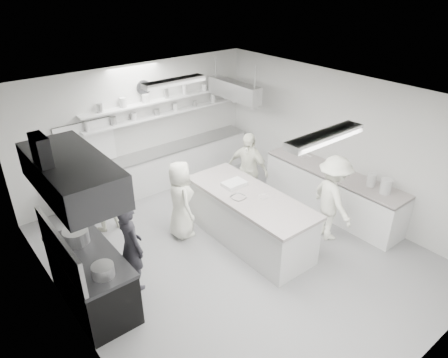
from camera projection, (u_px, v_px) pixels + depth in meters
floor at (233, 252)px, 7.85m from camera, size 6.00×7.00×0.02m
ceiling at (235, 100)px, 6.44m from camera, size 6.00×7.00×0.02m
wall_back at (139, 128)px, 9.56m from camera, size 6.00×0.04×3.00m
wall_front at (427, 294)px, 4.73m from camera, size 6.00×0.04×3.00m
wall_left at (64, 249)px, 5.48m from camera, size 0.04×7.00×3.00m
wall_right at (340, 142)px, 8.81m from camera, size 0.04×7.00×3.00m
stove at (92, 280)px, 6.47m from camera, size 0.80×1.80×0.90m
exhaust_hood at (72, 174)px, 5.58m from camera, size 0.85×2.00×0.50m
back_counter at (160, 169)px, 10.00m from camera, size 5.00×0.60×0.92m
shelf_lower at (166, 114)px, 9.74m from camera, size 4.20×0.26×0.04m
shelf_upper at (165, 99)px, 9.58m from camera, size 4.20×0.26×0.04m
pass_through_window at (86, 144)px, 8.85m from camera, size 1.30×0.04×1.00m
wall_clock at (143, 87)px, 9.20m from camera, size 0.32×0.05×0.32m
right_counter at (331, 192)px, 8.95m from camera, size 0.74×3.30×0.94m
pot_rack at (234, 90)px, 9.54m from camera, size 0.30×1.60×0.40m
light_fixture_front at (325, 137)px, 5.23m from camera, size 1.30×0.25×0.10m
light_fixture_rear at (174, 82)px, 7.72m from camera, size 1.30×0.25×0.10m
prep_island at (249, 219)px, 7.94m from camera, size 1.02×2.71×1.00m
stove_pot at (76, 238)px, 6.47m from camera, size 0.40×0.40×0.28m
cook_stove at (131, 247)px, 6.66m from camera, size 0.40×0.60×1.61m
cook_back at (101, 197)px, 8.23m from camera, size 0.76×0.62×1.48m
cook_island_left at (181, 200)px, 8.00m from camera, size 0.67×0.88×1.62m
cook_island_right at (248, 170)px, 9.04m from camera, size 0.69×1.10×1.74m
cook_right at (333, 199)px, 7.89m from camera, size 1.00×1.30×1.77m
bowl_island_a at (238, 198)px, 7.62m from camera, size 0.30×0.30×0.07m
bowl_island_b at (264, 198)px, 7.64m from camera, size 0.20×0.20×0.06m
bowl_right at (306, 157)px, 9.38m from camera, size 0.26×0.26×0.05m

